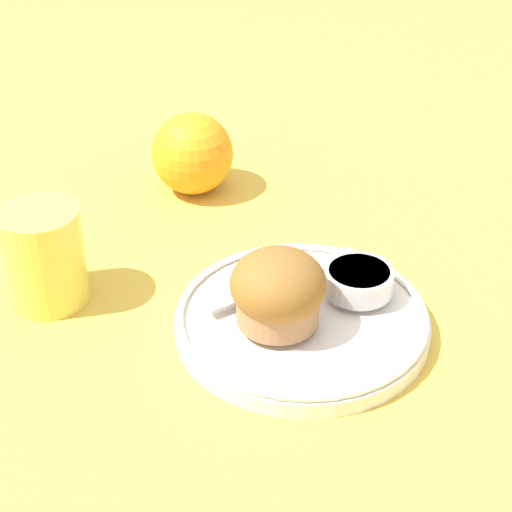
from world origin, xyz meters
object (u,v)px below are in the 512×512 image
orange_fruit (192,154)px  muffin (278,290)px  butter_knife (284,279)px  juice_glass (44,256)px

orange_fruit → muffin: bearing=-115.8°
muffin → butter_knife: muffin is taller
muffin → juice_glass: (-0.10, 0.18, -0.01)m
butter_knife → orange_fruit: bearing=82.0°
muffin → orange_fruit: size_ratio=0.90×
muffin → orange_fruit: orange_fruit is taller
butter_knife → muffin: bearing=-129.9°
butter_knife → juice_glass: bearing=146.5°
orange_fruit → juice_glass: juice_glass is taller
juice_glass → orange_fruit: bearing=15.5°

